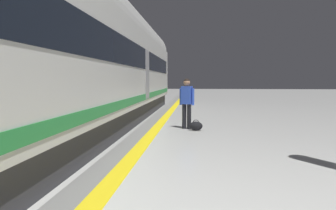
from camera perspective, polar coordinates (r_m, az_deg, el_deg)
safety_line_strip at (r=8.51m, az=-4.15°, el=-6.64°), size 0.36×80.00×0.01m
tactile_edge_band at (r=8.57m, az=-6.38°, el=-6.58°), size 0.63×80.00×0.01m
high_speed_train at (r=6.81m, az=-26.22°, el=11.24°), size 2.94×35.17×4.97m
passenger_near at (r=10.44m, az=3.51°, el=0.97°), size 0.51×0.32×1.72m
duffel_bag_near at (r=10.22m, az=5.22°, el=-3.89°), size 0.44×0.26×0.36m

